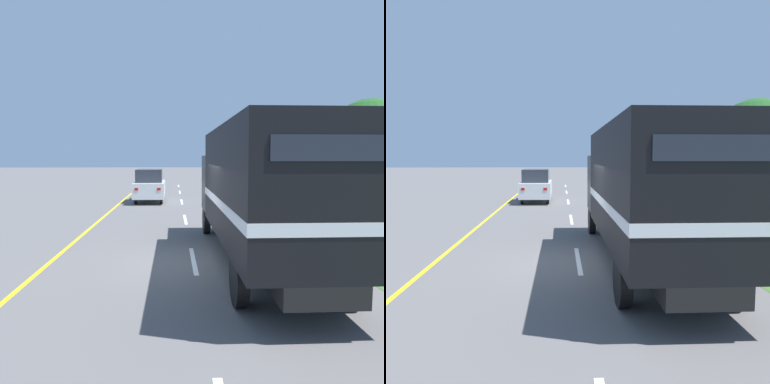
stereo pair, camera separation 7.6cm
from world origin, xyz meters
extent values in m
plane|color=#5B5959|center=(0.00, 0.00, 0.00)|extent=(200.00, 200.00, 0.00)
cube|color=yellow|center=(-3.70, 9.67, 0.00)|extent=(0.12, 48.17, 0.01)
cube|color=white|center=(0.00, 0.20, 0.00)|extent=(0.12, 2.60, 0.01)
cube|color=white|center=(0.00, 6.80, 0.00)|extent=(0.12, 2.60, 0.01)
cube|color=white|center=(0.00, 13.40, 0.00)|extent=(0.12, 2.60, 0.01)
cube|color=white|center=(0.00, 20.00, 0.00)|extent=(0.12, 2.60, 0.01)
cube|color=white|center=(0.00, 26.60, 0.00)|extent=(0.12, 2.60, 0.01)
cylinder|color=black|center=(0.65, 3.72, 0.50)|extent=(0.22, 1.00, 1.00)
cylinder|color=black|center=(2.66, 3.72, 0.50)|extent=(0.22, 1.00, 1.00)
cylinder|color=black|center=(0.65, -2.89, 0.50)|extent=(0.22, 1.00, 1.00)
cylinder|color=black|center=(2.66, -2.89, 0.50)|extent=(0.22, 1.00, 1.00)
cube|color=black|center=(1.66, 0.00, 0.68)|extent=(1.28, 8.80, 0.36)
cube|color=black|center=(1.66, -1.05, 2.12)|extent=(2.33, 6.70, 2.52)
cube|color=white|center=(1.66, -1.05, 1.68)|extent=(2.35, 6.72, 0.20)
cube|color=#232833|center=(1.66, -4.41, 2.81)|extent=(1.75, 0.03, 0.36)
cube|color=black|center=(1.66, 3.35, 1.81)|extent=(2.24, 2.10, 1.90)
cube|color=#283342|center=(1.66, 4.41, 2.05)|extent=(1.98, 0.03, 0.85)
cylinder|color=black|center=(-2.69, 14.93, 0.33)|extent=(0.16, 0.66, 0.66)
cylinder|color=black|center=(-1.21, 14.93, 0.33)|extent=(0.16, 0.66, 0.66)
cylinder|color=black|center=(-2.69, 12.37, 0.33)|extent=(0.16, 0.66, 0.66)
cylinder|color=black|center=(-1.21, 12.37, 0.33)|extent=(0.16, 0.66, 0.66)
cube|color=white|center=(-1.95, 13.65, 0.78)|extent=(1.80, 4.13, 0.90)
cube|color=#282D38|center=(-1.95, 13.49, 1.62)|extent=(1.55, 2.27, 0.77)
cube|color=red|center=(-2.58, 11.58, 0.94)|extent=(0.20, 0.03, 0.14)
cube|color=red|center=(-1.32, 11.58, 0.94)|extent=(0.20, 0.03, 0.14)
cylinder|color=#9E9EA3|center=(5.55, 6.00, 1.28)|extent=(0.09, 0.09, 2.57)
cylinder|color=#9E9EA3|center=(7.08, 6.00, 1.28)|extent=(0.09, 0.09, 2.57)
cube|color=navy|center=(6.32, 6.00, 1.92)|extent=(2.18, 0.06, 1.30)
cube|color=navy|center=(7.06, 6.00, 2.75)|extent=(0.70, 0.06, 0.32)
cube|color=silver|center=(6.32, 5.97, 1.92)|extent=(1.70, 0.02, 0.23)
cylinder|color=#4C3823|center=(9.69, 9.72, 0.98)|extent=(0.27, 0.27, 1.96)
sphere|color=#1E511E|center=(9.69, 9.72, 3.64)|extent=(4.21, 4.21, 4.21)
cylinder|color=#4C3823|center=(7.74, 18.13, 0.92)|extent=(0.24, 0.24, 1.85)
sphere|color=#236023|center=(7.74, 18.13, 3.30)|extent=(3.63, 3.63, 3.63)
cylinder|color=white|center=(4.02, 2.48, 0.47)|extent=(0.07, 0.07, 0.95)
cylinder|color=orange|center=(4.02, 2.48, 0.74)|extent=(0.08, 0.08, 0.10)
camera|label=1|loc=(-0.53, -9.41, 2.67)|focal=35.00mm
camera|label=2|loc=(-0.45, -9.42, 2.67)|focal=35.00mm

